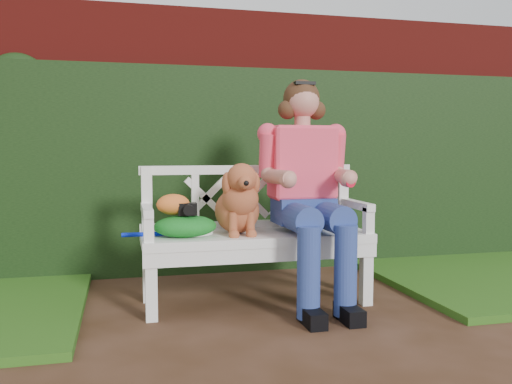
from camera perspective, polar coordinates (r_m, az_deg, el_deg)
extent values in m
plane|color=#341F0F|center=(3.10, 2.82, -14.93)|extent=(60.00, 60.00, 0.00)
cube|color=maroon|center=(4.78, -3.73, 5.37)|extent=(10.00, 0.30, 2.20)
cube|color=#1B3412|center=(4.56, -3.22, 2.26)|extent=(10.00, 0.18, 1.70)
cube|color=black|center=(3.46, -7.24, -1.78)|extent=(0.12, 0.09, 0.08)
ellipsoid|color=orange|center=(3.48, -8.71, -1.30)|extent=(0.22, 0.17, 0.13)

